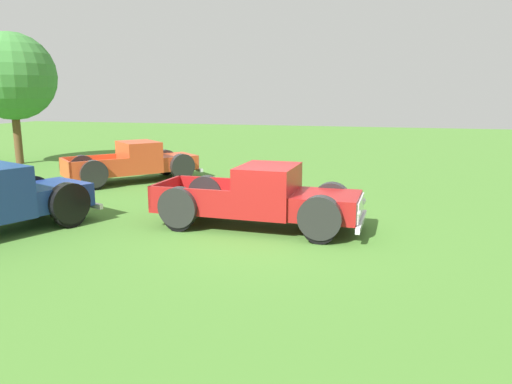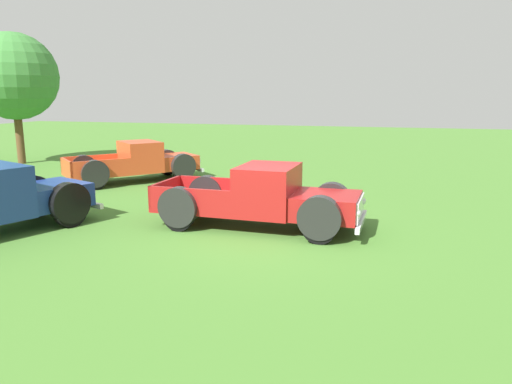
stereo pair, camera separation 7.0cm
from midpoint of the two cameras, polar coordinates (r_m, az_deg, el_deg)
name	(u,v)px [view 2 (the right image)]	position (r m, az deg, el deg)	size (l,w,h in m)	color
ground_plane	(262,232)	(11.70, 0.92, -4.78)	(80.00, 80.00, 0.00)	#477A2D
pickup_truck_foreground	(270,199)	(11.87, 1.89, -0.81)	(2.11, 5.20, 1.58)	maroon
pickup_truck_behind_left	(142,162)	(18.99, -13.20, 3.46)	(4.89, 4.60, 1.52)	#D14723
oak_tree_west	(14,77)	(25.70, -26.62, 12.09)	(4.03, 4.03, 6.11)	brown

